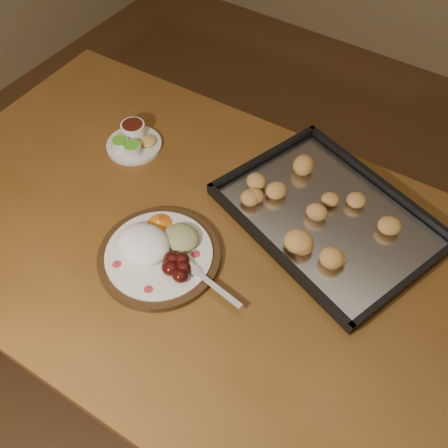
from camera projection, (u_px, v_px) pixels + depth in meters
The scene contains 5 objects.
ground at pixel (266, 361), 1.78m from camera, with size 4.00×4.00×0.00m, color #57311D.
dining_table at pixel (201, 259), 1.26m from camera, with size 1.53×0.94×0.75m.
dinner_plate at pixel (158, 251), 1.14m from camera, with size 0.37×0.28×0.06m.
condiment_saucer at pixel (133, 141), 1.36m from camera, with size 0.15×0.15×0.05m.
baking_tray at pixel (328, 214), 1.21m from camera, with size 0.59×0.51×0.05m.
Camera 1 is at (0.27, -0.67, 1.71)m, focal length 40.00 mm.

